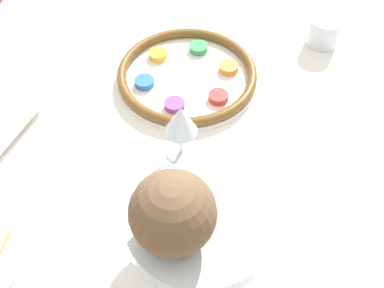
# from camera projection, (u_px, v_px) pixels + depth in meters

# --- Properties ---
(dining_table) EXTENTS (1.25, 1.09, 0.71)m
(dining_table) POSITION_uv_depth(u_px,v_px,m) (180.00, 238.00, 1.29)
(dining_table) COLOR white
(dining_table) RESTS_ON ground_plane
(seder_plate) EXTENTS (0.29, 0.29, 0.03)m
(seder_plate) POSITION_uv_depth(u_px,v_px,m) (187.00, 76.00, 1.12)
(seder_plate) COLOR silver
(seder_plate) RESTS_ON dining_table
(wine_glass) EXTENTS (0.06, 0.06, 0.12)m
(wine_glass) POSITION_uv_depth(u_px,v_px,m) (181.00, 122.00, 0.94)
(wine_glass) COLOR silver
(wine_glass) RESTS_ON dining_table
(fruit_stand) EXTENTS (0.22, 0.22, 0.12)m
(fruit_stand) POSITION_uv_depth(u_px,v_px,m) (199.00, 228.00, 0.79)
(fruit_stand) COLOR silver
(fruit_stand) RESTS_ON dining_table
(orange_fruit) EXTENTS (0.08, 0.08, 0.08)m
(orange_fruit) POSITION_uv_depth(u_px,v_px,m) (185.00, 203.00, 0.75)
(orange_fruit) COLOR orange
(orange_fruit) RESTS_ON fruit_stand
(coconut) EXTENTS (0.12, 0.12, 0.12)m
(coconut) POSITION_uv_depth(u_px,v_px,m) (173.00, 213.00, 0.71)
(coconut) COLOR brown
(coconut) RESTS_ON fruit_stand
(napkin_roll) EXTENTS (0.20, 0.07, 0.05)m
(napkin_roll) POSITION_uv_depth(u_px,v_px,m) (2.00, 133.00, 1.00)
(napkin_roll) COLOR white
(napkin_roll) RESTS_ON dining_table
(cup_mid) EXTENTS (0.07, 0.07, 0.07)m
(cup_mid) POSITION_uv_depth(u_px,v_px,m) (324.00, 31.00, 1.19)
(cup_mid) COLOR silver
(cup_mid) RESTS_ON dining_table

